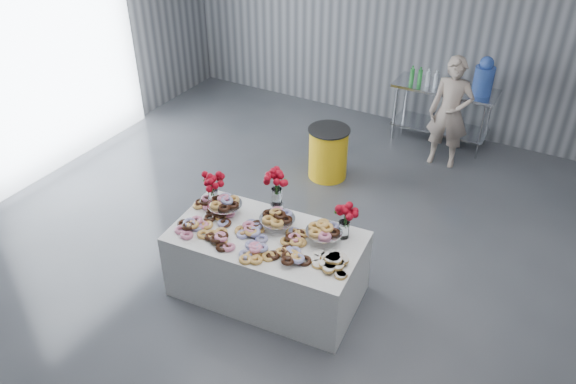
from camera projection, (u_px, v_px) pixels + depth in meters
name	position (u px, v px, depth m)	size (l,w,h in m)	color
ground	(269.00, 289.00, 6.00)	(9.00, 9.00, 0.00)	#3C3E44
room_walls	(240.00, 41.00, 4.69)	(8.04, 9.04, 4.02)	gray
display_table	(267.00, 264.00, 5.76)	(1.90, 1.00, 0.75)	white
prep_table	(443.00, 105.00, 8.39)	(1.50, 0.60, 0.90)	silver
donut_mounds	(264.00, 235.00, 5.49)	(1.80, 0.80, 0.09)	gold
cake_stand_left	(225.00, 203.00, 5.78)	(0.36, 0.36, 0.17)	silver
cake_stand_mid	(277.00, 217.00, 5.57)	(0.36, 0.36, 0.17)	silver
cake_stand_right	(324.00, 230.00, 5.40)	(0.36, 0.36, 0.17)	silver
danish_pile	(332.00, 261.00, 5.15)	(0.48, 0.48, 0.11)	silver
bouquet_left	(212.00, 181.00, 5.84)	(0.26, 0.26, 0.42)	white
bouquet_right	(345.00, 212.00, 5.37)	(0.26, 0.26, 0.42)	white
bouquet_center	(277.00, 185.00, 5.62)	(0.26, 0.26, 0.57)	silver
water_jug	(484.00, 77.00, 7.89)	(0.28, 0.28, 0.55)	#3F6AD7
drink_bottles	(424.00, 77.00, 8.21)	(0.54, 0.08, 0.27)	#268C33
person	(450.00, 113.00, 7.75)	(0.58, 0.38, 1.59)	#CC8C93
trash_barrel	(328.00, 153.00, 7.69)	(0.57, 0.57, 0.73)	yellow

